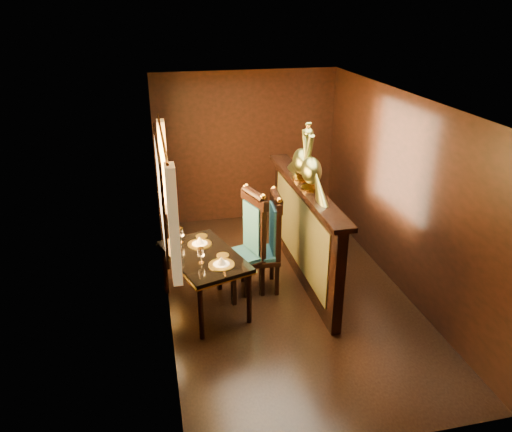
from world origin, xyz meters
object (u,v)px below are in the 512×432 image
object	(u,v)px
chair_right	(249,240)
peacock_left	(312,159)
chair_left	(269,239)
peacock_right	(303,150)
dining_table	(204,260)

from	to	relation	value
chair_right	peacock_left	size ratio (longest dim) A/B	1.77
chair_left	peacock_right	size ratio (longest dim) A/B	1.68
dining_table	chair_right	xyz separation A→B (m)	(0.60, 0.27, 0.07)
chair_left	peacock_left	xyz separation A→B (m)	(0.50, -0.05, 1.05)
peacock_left	chair_left	bearing A→B (deg)	173.86
peacock_left	peacock_right	xyz separation A→B (m)	(0.00, 0.36, 0.01)
chair_right	dining_table	bearing A→B (deg)	-173.52
chair_right	peacock_right	bearing A→B (deg)	3.91
chair_right	peacock_left	distance (m)	1.28
chair_left	peacock_right	xyz separation A→B (m)	(0.50, 0.31, 1.06)
chair_left	peacock_left	bearing A→B (deg)	-1.35
chair_left	chair_right	world-z (taller)	chair_right
dining_table	chair_left	world-z (taller)	chair_left
dining_table	peacock_right	bearing A→B (deg)	5.39
dining_table	chair_left	bearing A→B (deg)	0.11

